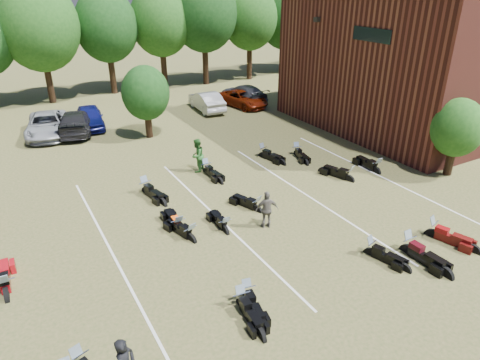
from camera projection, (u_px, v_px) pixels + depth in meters
ground at (312, 232)px, 18.70m from camera, size 160.00×160.00×0.00m
car_2 at (47, 125)px, 29.87m from camera, size 3.63×6.01×1.56m
car_3 at (76, 122)px, 30.42m from camera, size 3.71×5.90×1.59m
car_4 at (90, 117)px, 31.49m from camera, size 2.47×4.80×1.56m
car_5 at (206, 101)px, 35.59m from camera, size 2.06×4.90×1.57m
car_6 at (243, 99)px, 36.72m from camera, size 3.17×5.23×1.36m
car_7 at (244, 94)px, 37.99m from camera, size 2.58×5.42×1.53m
person_green at (197, 155)px, 24.19m from camera, size 1.20×1.15×1.94m
person_grey at (267, 210)px, 18.72m from camera, size 1.11×0.76×1.76m
motorcycle_2 at (247, 300)px, 14.77m from camera, size 1.03×2.09×1.12m
motorcycle_3 at (241, 307)px, 14.45m from camera, size 0.84×2.11×1.15m
motorcycle_4 at (370, 255)px, 17.18m from camera, size 1.14×2.13×1.13m
motorcycle_5 at (407, 253)px, 17.31m from camera, size 0.82×2.46×1.36m
motorcycle_6 at (432, 236)px, 18.40m from camera, size 1.35×2.44×1.30m
motorcycle_7 at (7, 297)px, 14.90m from camera, size 0.87×2.51×1.39m
motorcycle_8 at (179, 232)px, 18.68m from camera, size 0.76×2.19×1.21m
motorcycle_9 at (191, 240)px, 18.11m from camera, size 1.22×2.27×1.21m
motorcycle_10 at (257, 211)px, 20.39m from camera, size 1.31×2.18×1.16m
motorcycle_11 at (225, 232)px, 18.72m from camera, size 0.71×2.01×1.11m
motorcycle_12 at (349, 181)px, 23.44m from camera, size 1.40×2.41×1.28m
motorcycle_13 at (376, 172)px, 24.44m from camera, size 0.84×2.33×1.28m
motorcycle_16 at (146, 193)px, 22.10m from camera, size 1.16×2.40×1.28m
motorcycle_18 at (206, 173)px, 24.36m from camera, size 0.79×2.17×1.19m
motorcycle_19 at (296, 155)px, 26.82m from camera, size 1.14×2.17×1.16m
motorcycle_20 at (263, 157)px, 26.53m from camera, size 1.20×2.31×1.23m
brick_building at (466, 45)px, 33.39m from camera, size 25.40×15.20×10.70m
tree_line at (104, 24)px, 38.25m from camera, size 56.00×6.00×9.79m
young_tree_near_building at (457, 128)px, 23.05m from camera, size 2.80×2.80×4.16m
young_tree_midfield at (146, 93)px, 28.61m from camera, size 3.20×3.20×4.70m
parking_lines at (219, 219)px, 19.69m from camera, size 20.10×14.00×0.01m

